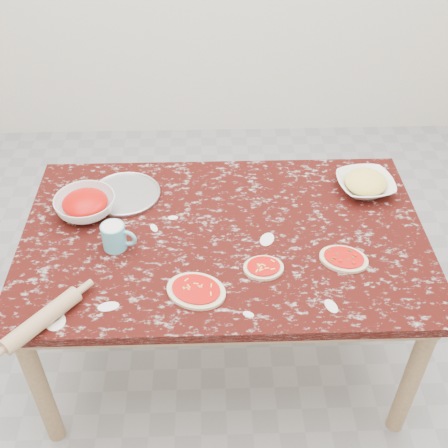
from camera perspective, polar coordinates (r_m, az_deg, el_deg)
ground at (r=2.78m, az=0.00°, el=-12.54°), size 4.00×4.00×0.00m
worktable at (r=2.27m, az=0.00°, el=-2.52°), size 1.60×1.00×0.75m
pizza_tray at (r=2.44m, az=-10.03°, el=2.97°), size 0.38×0.38×0.01m
sauce_bowl at (r=2.36m, az=-13.91°, el=1.84°), size 0.31×0.31×0.08m
cheese_bowl at (r=2.49m, az=14.15°, el=3.87°), size 0.27×0.27×0.06m
flour_mug at (r=2.16m, az=-11.04°, el=-1.24°), size 0.14×0.09×0.11m
pizza_left at (r=1.99m, az=-2.86°, el=-6.78°), size 0.26×0.24×0.02m
pizza_mid at (r=2.07m, az=4.04°, el=-4.45°), size 0.16×0.13×0.02m
pizza_right at (r=2.15m, az=12.08°, el=-3.47°), size 0.22×0.19×0.02m
rolling_pin at (r=1.97m, az=-18.02°, el=-9.24°), size 0.23×0.26×0.06m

